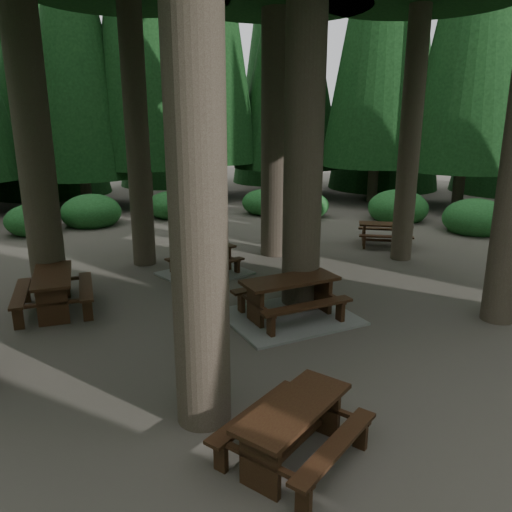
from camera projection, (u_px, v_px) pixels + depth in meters
name	position (u px, v px, depth m)	size (l,w,h in m)	color
ground	(274.00, 312.00, 10.91)	(80.00, 80.00, 0.00)	#4D473F
picnic_table_a	(290.00, 304.00, 10.51)	(2.62, 2.17, 0.88)	gray
picnic_table_b	(53.00, 286.00, 10.83)	(1.86, 2.19, 0.86)	#361810
picnic_table_c	(205.00, 266.00, 13.47)	(2.49, 2.20, 0.73)	gray
picnic_table_d	(385.00, 231.00, 16.43)	(2.18, 2.12, 0.74)	#361810
picnic_table_e	(293.00, 424.00, 6.12)	(2.19, 2.03, 0.76)	#361810
shrub_ring	(284.00, 280.00, 11.76)	(23.86, 24.64, 1.49)	#1E5821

